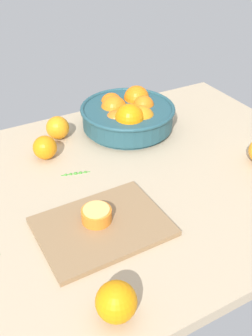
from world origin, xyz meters
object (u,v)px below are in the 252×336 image
Objects in this scene: fruit_bowl at (128,115)px; cutting_board at (102,226)px; orange_half_0 at (97,215)px; loose_orange_2 at (58,128)px; loose_orange_4 at (116,302)px; loose_orange_1 at (45,148)px.

fruit_bowl is 1.04× the size of cutting_board.
orange_half_0 is at bearing -127.91° from fruit_bowl.
loose_orange_2 is 0.95× the size of loose_orange_4.
loose_orange_4 is (-7.26, -20.60, 3.01)cm from cutting_board.
loose_orange_4 reaches higher than loose_orange_1.
loose_orange_4 reaches higher than orange_half_0.
loose_orange_4 is (-33.93, -57.22, -1.21)cm from fruit_bowl.
cutting_board is at bearing -97.68° from loose_orange_2.
fruit_bowl reaches higher than cutting_board.
loose_orange_2 is (5.63, 41.75, 2.82)cm from cutting_board.
loose_orange_1 is at bearing 92.32° from cutting_board.
loose_orange_2 is (6.98, 8.65, 0.14)cm from loose_orange_1.
cutting_board is (-26.67, -36.63, -4.22)cm from fruit_bowl.
loose_orange_4 is at bearing -101.68° from loose_orange_2.
loose_orange_4 is at bearing -106.95° from orange_half_0.
fruit_bowl is 21.70cm from loose_orange_2.
loose_orange_1 is at bearing 83.71° from loose_orange_4.
orange_half_0 is 31.30cm from loose_orange_1.
cutting_board is at bearing 70.58° from loose_orange_4.
cutting_board is 22.04cm from loose_orange_4.
fruit_bowl is 66.54cm from loose_orange_4.
cutting_board is 4.18× the size of loose_orange_1.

